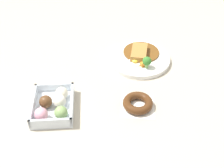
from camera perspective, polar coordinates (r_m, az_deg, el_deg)
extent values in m
plane|color=#B2A893|center=(1.17, -0.75, 1.68)|extent=(1.60, 1.60, 0.00)
cylinder|color=white|center=(1.25, 5.17, 4.77)|extent=(0.25, 0.25, 0.02)
cylinder|color=brown|center=(1.27, 5.57, 6.07)|extent=(0.15, 0.15, 0.01)
cube|color=#A87538|center=(1.24, 5.18, 6.04)|extent=(0.12, 0.08, 0.02)
cylinder|color=white|center=(1.21, 4.37, 4.12)|extent=(0.05, 0.05, 0.00)
ellipsoid|color=yellow|center=(1.20, 4.39, 4.47)|extent=(0.02, 0.02, 0.01)
cylinder|color=#8CB766|center=(1.18, 6.58, 3.53)|extent=(0.01, 0.01, 0.02)
sphere|color=#387A2D|center=(1.17, 6.66, 4.36)|extent=(0.04, 0.04, 0.04)
cube|color=orange|center=(1.19, 5.85, 3.73)|extent=(0.02, 0.02, 0.02)
cube|color=orange|center=(1.19, 5.83, 3.70)|extent=(0.02, 0.02, 0.01)
cube|color=silver|center=(1.05, -11.08, -4.53)|extent=(0.18, 0.14, 0.01)
cube|color=silver|center=(0.97, -11.63, -7.22)|extent=(0.01, 0.14, 0.03)
cube|color=silver|center=(1.09, -10.86, -0.58)|extent=(0.01, 0.14, 0.03)
cube|color=silver|center=(1.03, -7.62, -3.58)|extent=(0.18, 0.01, 0.03)
cube|color=silver|center=(1.04, -14.76, -3.83)|extent=(0.18, 0.01, 0.03)
sphere|color=#84A860|center=(0.99, -9.68, -5.37)|extent=(0.04, 0.04, 0.04)
sphere|color=silver|center=(1.03, -9.91, -3.21)|extent=(0.04, 0.04, 0.04)
sphere|color=#EFE5C6|center=(1.06, -9.54, -1.74)|extent=(0.04, 0.04, 0.04)
sphere|color=pink|center=(1.00, -13.33, -5.62)|extent=(0.04, 0.04, 0.04)
sphere|color=brown|center=(1.03, -12.51, -3.30)|extent=(0.04, 0.04, 0.04)
cube|color=white|center=(1.05, 4.89, -4.22)|extent=(0.13, 0.13, 0.00)
torus|color=#4C2B14|center=(1.03, 4.93, -3.62)|extent=(0.11, 0.11, 0.03)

